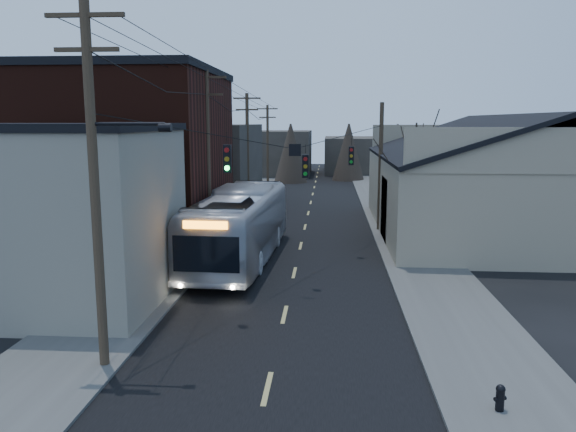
{
  "coord_description": "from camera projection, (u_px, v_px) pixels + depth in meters",
  "views": [
    {
      "loc": [
        1.63,
        -12.35,
        7.27
      ],
      "look_at": [
        -0.22,
        12.86,
        3.0
      ],
      "focal_mm": 35.0,
      "sensor_mm": 36.0,
      "label": 1
    }
  ],
  "objects": [
    {
      "name": "building_brick",
      "position": [
        132.0,
        160.0,
        33.03
      ],
      "size": [
        10.0,
        12.0,
        10.0
      ],
      "primitive_type": "cube",
      "color": "black",
      "rests_on": "ground"
    },
    {
      "name": "building_clapboard",
      "position": [
        62.0,
        217.0,
        22.39
      ],
      "size": [
        8.0,
        8.0,
        7.0
      ],
      "primitive_type": "cube",
      "color": "gray",
      "rests_on": "ground"
    },
    {
      "name": "ground",
      "position": [
        258.0,
        428.0,
        13.47
      ],
      "size": [
        160.0,
        160.0,
        0.0
      ],
      "primitive_type": "plane",
      "color": "black",
      "rests_on": "ground"
    },
    {
      "name": "bus",
      "position": [
        240.0,
        226.0,
        29.3
      ],
      "size": [
        3.82,
        13.76,
        3.79
      ],
      "primitive_type": "imported",
      "rotation": [
        0.0,
        0.0,
        3.09
      ],
      "color": "#AEB1BB",
      "rests_on": "ground"
    },
    {
      "name": "sidewalk_left",
      "position": [
        223.0,
        216.0,
        43.43
      ],
      "size": [
        4.0,
        110.0,
        0.12
      ],
      "primitive_type": "cube",
      "color": "#474744",
      "rests_on": "ground"
    },
    {
      "name": "road_surface",
      "position": [
        307.0,
        217.0,
        42.97
      ],
      "size": [
        9.0,
        110.0,
        0.02
      ],
      "primitive_type": "cube",
      "color": "black",
      "rests_on": "ground"
    },
    {
      "name": "sidewalk_right",
      "position": [
        393.0,
        218.0,
        42.49
      ],
      "size": [
        4.0,
        110.0,
        0.12
      ],
      "primitive_type": "cube",
      "color": "#474744",
      "rests_on": "ground"
    },
    {
      "name": "warehouse",
      "position": [
        503.0,
        192.0,
        36.67
      ],
      "size": [
        16.16,
        20.6,
        7.73
      ],
      "color": "gray",
      "rests_on": "ground"
    },
    {
      "name": "building_left_far",
      "position": [
        202.0,
        165.0,
        48.98
      ],
      "size": [
        9.0,
        14.0,
        7.0
      ],
      "primitive_type": "cube",
      "color": "#332E29",
      "rests_on": "ground"
    },
    {
      "name": "utility_lines",
      "position": [
        257.0,
        157.0,
        36.61
      ],
      "size": [
        11.24,
        45.28,
        10.5
      ],
      "color": "#382B1E",
      "rests_on": "ground"
    },
    {
      "name": "building_far_right",
      "position": [
        366.0,
        155.0,
        81.39
      ],
      "size": [
        12.0,
        14.0,
        5.0
      ],
      "primitive_type": "cube",
      "color": "#332E29",
      "rests_on": "ground"
    },
    {
      "name": "bare_tree",
      "position": [
        414.0,
        186.0,
        32.07
      ],
      "size": [
        0.4,
        0.4,
        7.2
      ],
      "primitive_type": "cone",
      "color": "black",
      "rests_on": "ground"
    },
    {
      "name": "building_far_left",
      "position": [
        274.0,
        153.0,
        77.33
      ],
      "size": [
        10.0,
        12.0,
        6.0
      ],
      "primitive_type": "cube",
      "color": "#332E29",
      "rests_on": "ground"
    },
    {
      "name": "fire_hydrant",
      "position": [
        500.0,
        397.0,
        13.99
      ],
      "size": [
        0.33,
        0.23,
        0.69
      ],
      "rotation": [
        0.0,
        0.0,
        0.34
      ],
      "color": "black",
      "rests_on": "sidewalk_right"
    },
    {
      "name": "parked_car",
      "position": [
        262.0,
        197.0,
        50.21
      ],
      "size": [
        1.52,
        3.82,
        1.24
      ],
      "primitive_type": "imported",
      "rotation": [
        0.0,
        0.0,
        -0.06
      ],
      "color": "#929498",
      "rests_on": "ground"
    }
  ]
}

